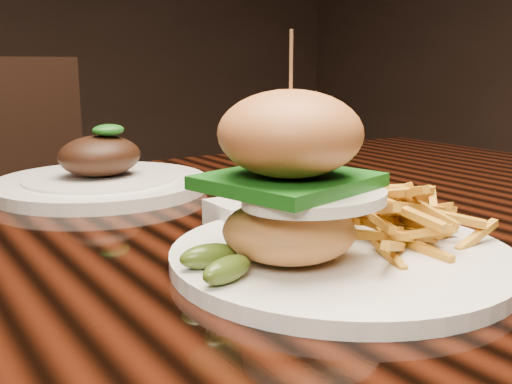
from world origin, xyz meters
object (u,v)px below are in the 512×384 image
far_dish (101,178)px  chair_far (17,227)px  dining_table (208,280)px  burger_plate (332,211)px

far_dish → chair_far: chair_far is taller
far_dish → dining_table: bearing=-78.5°
chair_far → far_dish: bearing=-98.0°
chair_far → burger_plate: bearing=-94.6°
burger_plate → chair_far: burger_plate is taller
burger_plate → chair_far: 1.13m
dining_table → far_dish: size_ratio=5.08×
burger_plate → chair_far: (-0.07, 1.10, -0.27)m
far_dish → chair_far: bearing=90.0°
dining_table → chair_far: 0.90m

